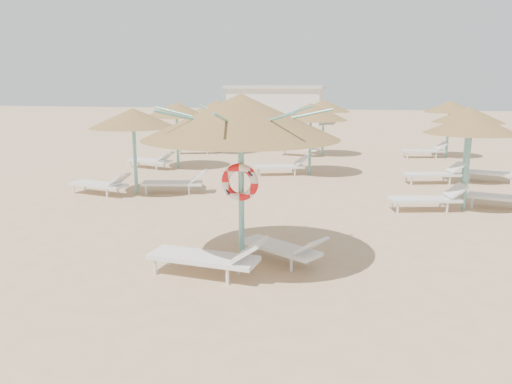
# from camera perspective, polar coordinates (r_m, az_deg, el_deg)

# --- Properties ---
(ground) EXTENTS (120.00, 120.00, 0.00)m
(ground) POSITION_cam_1_polar(r_m,az_deg,el_deg) (9.66, -0.21, -8.46)
(ground) COLOR tan
(ground) RESTS_ON ground
(main_palapa) EXTENTS (3.63, 3.63, 3.25)m
(main_palapa) POSITION_cam_1_polar(r_m,az_deg,el_deg) (9.14, -1.74, 8.56)
(main_palapa) COLOR #65AFAA
(main_palapa) RESTS_ON ground
(lounger_main_a) EXTENTS (2.22, 0.88, 0.78)m
(lounger_main_a) POSITION_cam_1_polar(r_m,az_deg,el_deg) (9.09, -5.22, -7.37)
(lounger_main_a) COLOR white
(lounger_main_a) RESTS_ON ground
(lounger_main_b) EXTENTS (1.87, 1.44, 0.67)m
(lounger_main_b) POSITION_cam_1_polar(r_m,az_deg,el_deg) (9.72, 3.27, -6.34)
(lounger_main_b) COLOR white
(lounger_main_b) RESTS_ON ground
(palapa_field) EXTENTS (15.30, 13.14, 2.71)m
(palapa_field) POSITION_cam_1_polar(r_m,az_deg,el_deg) (19.63, 5.75, 8.93)
(palapa_field) COLOR #65AFAA
(palapa_field) RESTS_ON ground
(service_hut) EXTENTS (8.40, 4.40, 3.25)m
(service_hut) POSITION_cam_1_polar(r_m,az_deg,el_deg) (44.57, 2.30, 10.00)
(service_hut) COLOR silver
(service_hut) RESTS_ON ground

